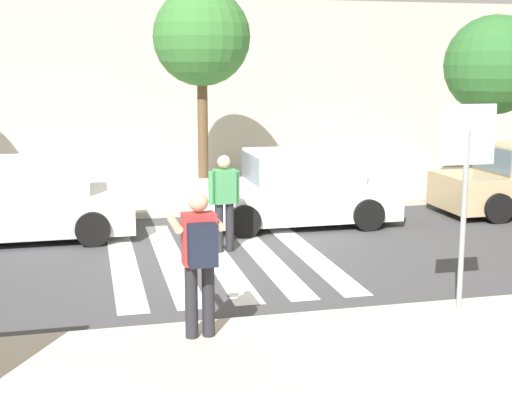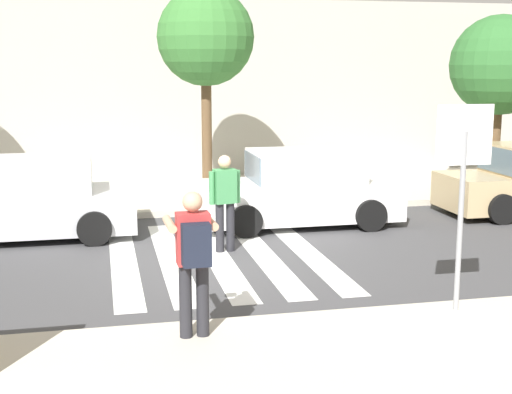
% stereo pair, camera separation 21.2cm
% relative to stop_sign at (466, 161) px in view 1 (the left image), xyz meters
% --- Properties ---
extents(ground_plane, '(120.00, 120.00, 0.00)m').
position_rel_stop_sign_xyz_m(ground_plane, '(-2.53, 3.52, -2.08)').
color(ground_plane, '#424244').
extents(sidewalk_far, '(60.00, 4.80, 0.14)m').
position_rel_stop_sign_xyz_m(sidewalk_far, '(-2.53, 9.52, -2.01)').
color(sidewalk_far, beige).
rests_on(sidewalk_far, ground).
extents(building_facade_far, '(56.00, 4.00, 5.08)m').
position_rel_stop_sign_xyz_m(building_facade_far, '(-2.53, 13.92, 0.46)').
color(building_facade_far, '#ADA89E').
rests_on(building_facade_far, ground).
extents(crosswalk_stripe_0, '(0.44, 5.20, 0.01)m').
position_rel_stop_sign_xyz_m(crosswalk_stripe_0, '(-4.13, 3.72, -2.07)').
color(crosswalk_stripe_0, silver).
rests_on(crosswalk_stripe_0, ground).
extents(crosswalk_stripe_1, '(0.44, 5.20, 0.01)m').
position_rel_stop_sign_xyz_m(crosswalk_stripe_1, '(-3.33, 3.72, -2.07)').
color(crosswalk_stripe_1, silver).
rests_on(crosswalk_stripe_1, ground).
extents(crosswalk_stripe_2, '(0.44, 5.20, 0.01)m').
position_rel_stop_sign_xyz_m(crosswalk_stripe_2, '(-2.53, 3.72, -2.07)').
color(crosswalk_stripe_2, silver).
rests_on(crosswalk_stripe_2, ground).
extents(crosswalk_stripe_3, '(0.44, 5.20, 0.01)m').
position_rel_stop_sign_xyz_m(crosswalk_stripe_3, '(-1.73, 3.72, -2.07)').
color(crosswalk_stripe_3, silver).
rests_on(crosswalk_stripe_3, ground).
extents(crosswalk_stripe_4, '(0.44, 5.20, 0.01)m').
position_rel_stop_sign_xyz_m(crosswalk_stripe_4, '(-0.93, 3.72, -2.07)').
color(crosswalk_stripe_4, silver).
rests_on(crosswalk_stripe_4, ground).
extents(stop_sign, '(0.76, 0.08, 2.66)m').
position_rel_stop_sign_xyz_m(stop_sign, '(0.00, 0.00, 0.00)').
color(stop_sign, gray).
rests_on(stop_sign, sidewalk_near).
extents(photographer_with_backpack, '(0.60, 0.85, 1.72)m').
position_rel_stop_sign_xyz_m(photographer_with_backpack, '(-3.45, -0.23, -0.91)').
color(photographer_with_backpack, '#232328').
rests_on(photographer_with_backpack, sidewalk_near).
extents(pedestrian_crossing, '(0.57, 0.31, 1.72)m').
position_rel_stop_sign_xyz_m(pedestrian_crossing, '(-2.34, 4.03, -1.10)').
color(pedestrian_crossing, '#232328').
rests_on(pedestrian_crossing, ground).
extents(parked_car_silver, '(4.10, 1.92, 1.55)m').
position_rel_stop_sign_xyz_m(parked_car_silver, '(-5.84, 5.82, -1.35)').
color(parked_car_silver, '#B7BABF').
rests_on(parked_car_silver, ground).
extents(parked_car_white, '(4.10, 1.92, 1.55)m').
position_rel_stop_sign_xyz_m(parked_car_white, '(-0.46, 5.82, -1.35)').
color(parked_car_white, white).
rests_on(parked_car_white, ground).
extents(street_tree_center, '(2.24, 2.24, 4.88)m').
position_rel_stop_sign_xyz_m(street_tree_center, '(-1.99, 8.47, 1.79)').
color(street_tree_center, brown).
rests_on(street_tree_center, sidewalk_far).
extents(street_tree_east, '(2.44, 2.44, 4.35)m').
position_rel_stop_sign_xyz_m(street_tree_east, '(5.22, 7.94, 1.17)').
color(street_tree_east, brown).
rests_on(street_tree_east, sidewalk_far).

